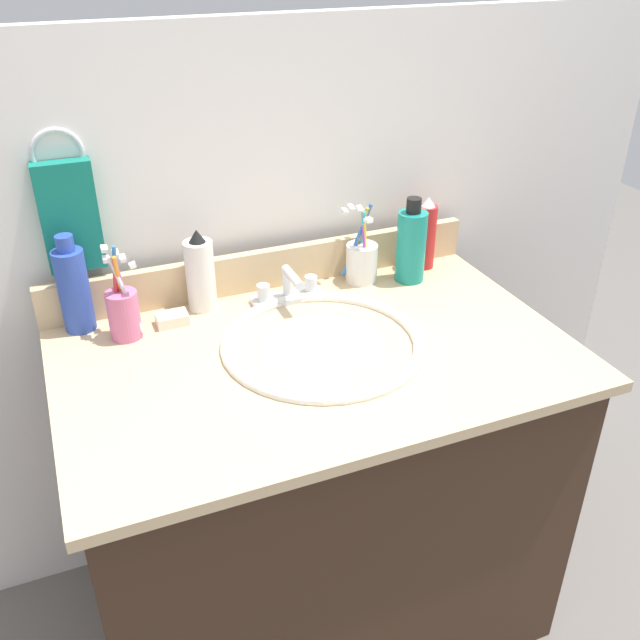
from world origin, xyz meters
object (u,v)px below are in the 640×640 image
object	(u,v)px
cup_white_ceramic	(361,260)
cup_pink	(123,311)
bottle_shampoo_blue	(74,288)
faucet	(288,290)
bottle_lotion_white	(200,273)
bottle_spray_red	(426,235)
soap_bar	(172,319)
bottle_mouthwash_teal	(411,245)
hand_towel	(70,217)

from	to	relation	value
cup_white_ceramic	cup_pink	bearing A→B (deg)	-175.03
bottle_shampoo_blue	cup_pink	distance (m)	0.11
bottle_shampoo_blue	faucet	bearing A→B (deg)	-7.12
bottle_lotion_white	bottle_spray_red	size ratio (longest dim) A/B	1.02
bottle_spray_red	bottle_shampoo_blue	bearing A→B (deg)	179.20
bottle_lotion_white	soap_bar	xyz separation A→B (m)	(-0.08, -0.05, -0.07)
faucet	bottle_shampoo_blue	distance (m)	0.44
bottle_lotion_white	bottle_mouthwash_teal	bearing A→B (deg)	-6.01
cup_pink	bottle_spray_red	bearing A→B (deg)	4.59
cup_white_ceramic	faucet	bearing A→B (deg)	-170.25
hand_towel	cup_white_ceramic	size ratio (longest dim) A/B	1.18
hand_towel	bottle_shampoo_blue	world-z (taller)	hand_towel
bottle_spray_red	cup_white_ceramic	world-z (taller)	cup_white_ceramic
bottle_lotion_white	bottle_shampoo_blue	bearing A→B (deg)	178.07
bottle_lotion_white	cup_white_ceramic	world-z (taller)	cup_white_ceramic
faucet	bottle_mouthwash_teal	world-z (taller)	bottle_mouthwash_teal
faucet	soap_bar	xyz separation A→B (m)	(-0.26, -0.00, -0.02)
bottle_mouthwash_teal	soap_bar	distance (m)	0.56
faucet	bottle_lotion_white	bearing A→B (deg)	165.77
bottle_spray_red	soap_bar	size ratio (longest dim) A/B	2.74
cup_pink	bottle_shampoo_blue	bearing A→B (deg)	140.08
cup_white_ceramic	soap_bar	size ratio (longest dim) A/B	2.92
cup_pink	soap_bar	bearing A→B (deg)	7.94
bottle_spray_red	cup_white_ceramic	xyz separation A→B (m)	(-0.17, -0.01, -0.03)
bottle_mouthwash_teal	soap_bar	xyz separation A→B (m)	(-0.55, 0.00, -0.07)
hand_towel	cup_pink	size ratio (longest dim) A/B	1.11
hand_towel	bottle_mouthwash_teal	distance (m)	0.73
hand_towel	cup_white_ceramic	distance (m)	0.63
hand_towel	bottle_spray_red	bearing A→B (deg)	-4.72
bottle_spray_red	cup_pink	bearing A→B (deg)	-175.41
hand_towel	bottle_lotion_white	distance (m)	0.28
hand_towel	bottle_spray_red	xyz separation A→B (m)	(0.77, -0.06, -0.14)
bottle_mouthwash_teal	cup_pink	distance (m)	0.65
bottle_lotion_white	cup_white_ceramic	xyz separation A→B (m)	(0.37, -0.01, -0.03)
bottle_spray_red	soap_bar	bearing A→B (deg)	-175.93
hand_towel	cup_white_ceramic	bearing A→B (deg)	-7.01
hand_towel	soap_bar	bearing A→B (deg)	-34.53
bottle_shampoo_blue	bottle_spray_red	xyz separation A→B (m)	(0.79, -0.01, -0.01)
faucet	cup_white_ceramic	bearing A→B (deg)	9.75
hand_towel	bottle_spray_red	size ratio (longest dim) A/B	1.26
bottle_lotion_white	soap_bar	size ratio (longest dim) A/B	2.80
bottle_shampoo_blue	hand_towel	bearing A→B (deg)	69.96
hand_towel	cup_white_ceramic	xyz separation A→B (m)	(0.60, -0.07, -0.17)
cup_white_ceramic	cup_pink	world-z (taller)	cup_pink
soap_bar	bottle_spray_red	bearing A→B (deg)	4.07
cup_white_ceramic	bottle_mouthwash_teal	bearing A→B (deg)	-19.45
bottle_mouthwash_teal	cup_pink	xyz separation A→B (m)	(-0.64, -0.01, -0.03)
hand_towel	bottle_shampoo_blue	xyz separation A→B (m)	(-0.02, -0.05, -0.13)
bottle_shampoo_blue	bottle_mouthwash_teal	size ratio (longest dim) A/B	1.03
bottle_shampoo_blue	soap_bar	size ratio (longest dim) A/B	3.18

